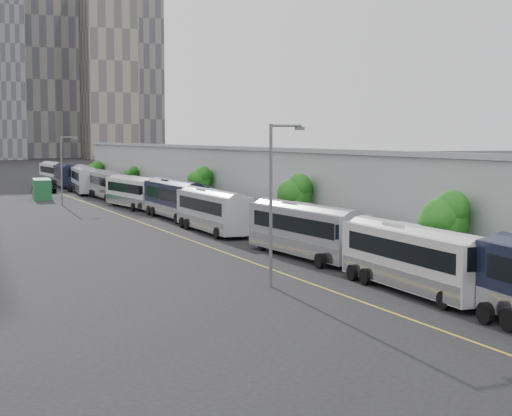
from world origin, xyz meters
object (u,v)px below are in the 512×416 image
street_lamp_near (274,193)px  shipping_container (42,189)px  bus_7 (108,187)px  street_lamp_far (63,165)px  bus_4 (213,215)px  suv (44,187)px  bus_10 (54,175)px  bus_8 (85,182)px  bus_6 (134,195)px  bus_3 (306,235)px  bus_9 (65,177)px  bus_2 (415,265)px  bus_5 (175,203)px

street_lamp_near → shipping_container: bearing=91.5°
bus_7 → street_lamp_far: 10.88m
bus_4 → bus_7: (0.44, 41.91, 0.01)m
suv → street_lamp_near: bearing=-92.9°
bus_7 → bus_10: size_ratio=0.98×
bus_4 → bus_8: 54.03m
bus_6 → bus_7: size_ratio=1.00×
bus_7 → bus_4: bearing=-90.0°
bus_3 → bus_7: bearing=86.5°
bus_9 → bus_2: bearing=-86.3°
bus_3 → bus_8: 70.69m
street_lamp_near → street_lamp_far: bearing=90.9°
bus_2 → suv: 88.72m
shipping_container → street_lamp_near: bearing=-82.6°
bus_7 → suv: 17.27m
bus_7 → street_lamp_near: 68.02m
suv → bus_8: bearing=-42.3°
bus_5 → bus_10: (-0.63, 68.66, -0.05)m
bus_3 → shipping_container: (-8.18, 61.98, -0.22)m
bus_3 → suv: (-5.92, 74.87, -0.71)m
bus_8 → suv: bus_8 is taller
bus_5 → bus_9: bearing=90.5°
bus_9 → shipping_container: (-7.39, -25.17, -0.27)m
bus_5 → suv: bearing=97.1°
street_lamp_far → bus_8: bearing=72.1°
bus_4 → shipping_container: 45.93m
suv → bus_10: bearing=74.7°
bus_5 → bus_8: (-0.77, 41.34, 0.04)m
bus_10 → street_lamp_near: (-5.58, -107.09, 3.52)m
bus_10 → shipping_container: size_ratio=1.86×
bus_3 → bus_5: 29.35m
street_lamp_near → street_lamp_far: (-0.95, 59.96, -0.35)m
bus_5 → bus_7: (-0.15, 29.22, -0.08)m
bus_2 → shipping_container: 76.05m
bus_9 → bus_8: bearing=-86.9°
bus_7 → bus_10: (-0.48, 39.44, 0.02)m
bus_10 → shipping_container: (-7.44, -36.03, -0.26)m
bus_3 → bus_2: bearing=-95.1°
street_lamp_near → bus_9: bearing=86.7°
bus_5 → bus_6: bus_5 is taller
bus_2 → street_lamp_far: street_lamp_far is taller
bus_9 → suv: bus_9 is taller
bus_4 → bus_9: bus_9 is taller
bus_2 → bus_9: bearing=91.8°
bus_5 → bus_7: bearing=90.1°
shipping_container → suv: size_ratio=1.18×
bus_5 → bus_7: size_ratio=1.05×
bus_6 → bus_2: bearing=-95.6°
bus_6 → bus_9: bearing=84.2°
bus_6 → shipping_container: bus_6 is taller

